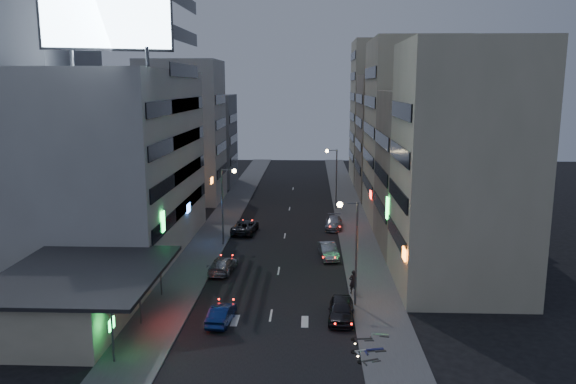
# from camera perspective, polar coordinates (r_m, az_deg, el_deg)

# --- Properties ---
(ground) EXTENTS (180.00, 180.00, 0.00)m
(ground) POSITION_cam_1_polar(r_m,az_deg,el_deg) (38.39, -2.19, -14.79)
(ground) COLOR black
(ground) RESTS_ON ground
(sidewalk_left) EXTENTS (4.00, 120.00, 0.12)m
(sidewalk_left) POSITION_cam_1_polar(r_m,az_deg,el_deg) (67.46, -6.98, -3.43)
(sidewalk_left) COLOR #4C4C4F
(sidewalk_left) RESTS_ON ground
(sidewalk_right) EXTENTS (4.00, 120.00, 0.12)m
(sidewalk_right) POSITION_cam_1_polar(r_m,az_deg,el_deg) (66.79, 6.72, -3.57)
(sidewalk_right) COLOR #4C4C4F
(sidewalk_right) RESTS_ON ground
(food_court) EXTENTS (11.00, 13.00, 3.88)m
(food_court) POSITION_cam_1_polar(r_m,az_deg,el_deg) (42.73, -21.21, -9.93)
(food_court) COLOR beige
(food_court) RESTS_ON ground
(white_building) EXTENTS (14.00, 24.00, 18.00)m
(white_building) POSITION_cam_1_polar(r_m,az_deg,el_deg) (58.49, -17.52, 2.88)
(white_building) COLOR #B6B6B1
(white_building) RESTS_ON ground
(grey_tower) EXTENTS (10.00, 14.00, 34.00)m
(grey_tower) POSITION_cam_1_polar(r_m,az_deg,el_deg) (64.32, -24.71, 10.23)
(grey_tower) COLOR gray
(grey_tower) RESTS_ON ground
(shophouse_near) EXTENTS (10.00, 11.00, 20.00)m
(shophouse_near) POSITION_cam_1_polar(r_m,az_deg,el_deg) (47.08, 17.31, 2.29)
(shophouse_near) COLOR beige
(shophouse_near) RESTS_ON ground
(shophouse_mid) EXTENTS (11.00, 12.00, 16.00)m
(shophouse_mid) POSITION_cam_1_polar(r_m,az_deg,el_deg) (58.54, 14.82, 2.04)
(shophouse_mid) COLOR tan
(shophouse_mid) RESTS_ON ground
(shophouse_far) EXTENTS (10.00, 14.00, 22.00)m
(shophouse_far) POSITION_cam_1_polar(r_m,az_deg,el_deg) (70.78, 12.30, 6.06)
(shophouse_far) COLOR beige
(shophouse_far) RESTS_ON ground
(far_left_a) EXTENTS (11.00, 10.00, 20.00)m
(far_left_a) POSITION_cam_1_polar(r_m,az_deg,el_deg) (81.85, -10.67, 6.04)
(far_left_a) COLOR #B6B6B1
(far_left_a) RESTS_ON ground
(far_left_b) EXTENTS (12.00, 10.00, 15.00)m
(far_left_b) POSITION_cam_1_polar(r_m,az_deg,el_deg) (94.83, -9.16, 5.20)
(far_left_b) COLOR gray
(far_left_b) RESTS_ON ground
(far_right_a) EXTENTS (11.00, 12.00, 18.00)m
(far_right_a) POSITION_cam_1_polar(r_m,az_deg,el_deg) (85.78, 10.87, 5.57)
(far_right_a) COLOR tan
(far_right_a) RESTS_ON ground
(far_right_b) EXTENTS (12.00, 12.00, 24.00)m
(far_right_b) POSITION_cam_1_polar(r_m,az_deg,el_deg) (99.48, 10.04, 8.03)
(far_right_b) COLOR beige
(far_right_b) RESTS_ON ground
(billboard) EXTENTS (9.52, 3.75, 6.20)m
(billboard) POSITION_cam_1_polar(r_m,az_deg,el_deg) (47.47, -17.90, 16.46)
(billboard) COLOR #595B60
(billboard) RESTS_ON white_building
(street_lamp_right_near) EXTENTS (1.60, 0.44, 8.02)m
(street_lamp_right_near) POSITION_cam_1_polar(r_m,az_deg,el_deg) (42.14, 6.46, -4.69)
(street_lamp_right_near) COLOR #595B60
(street_lamp_right_near) RESTS_ON sidewalk_right
(street_lamp_left) EXTENTS (1.60, 0.44, 8.02)m
(street_lamp_left) POSITION_cam_1_polar(r_m,az_deg,el_deg) (58.26, -6.33, -0.34)
(street_lamp_left) COLOR #595B60
(street_lamp_left) RESTS_ON sidewalk_left
(street_lamp_right_far) EXTENTS (1.60, 0.44, 8.02)m
(street_lamp_right_far) POSITION_cam_1_polar(r_m,az_deg,el_deg) (75.40, 4.65, 2.24)
(street_lamp_right_far) COLOR #595B60
(street_lamp_right_far) RESTS_ON sidewalk_right
(parked_car_right_near) EXTENTS (2.10, 4.56, 1.51)m
(parked_car_right_near) POSITION_cam_1_polar(r_m,az_deg,el_deg) (41.23, 5.42, -11.81)
(parked_car_right_near) COLOR black
(parked_car_right_near) RESTS_ON ground
(parked_car_right_mid) EXTENTS (2.09, 4.54, 1.44)m
(parked_car_right_mid) POSITION_cam_1_polar(r_m,az_deg,el_deg) (54.94, 4.11, -5.98)
(parked_car_right_mid) COLOR #96979D
(parked_car_right_mid) RESTS_ON ground
(parked_car_left) EXTENTS (2.92, 5.56, 1.49)m
(parked_car_left) POSITION_cam_1_polar(r_m,az_deg,el_deg) (64.05, -4.39, -3.52)
(parked_car_left) COLOR #2A2A30
(parked_car_left) RESTS_ON ground
(parked_car_right_far) EXTENTS (2.23, 4.83, 1.37)m
(parked_car_right_far) POSITION_cam_1_polar(r_m,az_deg,el_deg) (65.99, 4.68, -3.15)
(parked_car_right_far) COLOR #95969C
(parked_car_right_far) RESTS_ON ground
(road_car_blue) EXTENTS (1.74, 4.08, 1.31)m
(road_car_blue) POSITION_cam_1_polar(r_m,az_deg,el_deg) (40.86, -6.79, -12.21)
(road_car_blue) COLOR navy
(road_car_blue) RESTS_ON ground
(road_car_silver) EXTENTS (2.37, 4.89, 1.37)m
(road_car_silver) POSITION_cam_1_polar(r_m,az_deg,el_deg) (51.14, -6.64, -7.36)
(road_car_silver) COLOR #A5A7AD
(road_car_silver) RESTS_ON ground
(person) EXTENTS (0.82, 0.70, 1.92)m
(person) POSITION_cam_1_polar(r_m,az_deg,el_deg) (45.80, 6.63, -9.04)
(person) COLOR black
(person) RESTS_ON sidewalk_right
(scooter_black_a) EXTENTS (1.13, 1.75, 1.02)m
(scooter_black_a) POSITION_cam_1_polar(r_m,az_deg,el_deg) (36.06, 9.12, -15.60)
(scooter_black_a) COLOR black
(scooter_black_a) RESTS_ON sidewalk_right
(scooter_silver_a) EXTENTS (1.14, 1.86, 1.08)m
(scooter_silver_a) POSITION_cam_1_polar(r_m,az_deg,el_deg) (37.19, 8.53, -14.67)
(scooter_silver_a) COLOR silver
(scooter_silver_a) RESTS_ON sidewalk_right
(scooter_blue) EXTENTS (1.06, 2.07, 1.21)m
(scooter_blue) POSITION_cam_1_polar(r_m,az_deg,el_deg) (37.31, 9.68, -14.51)
(scooter_blue) COLOR navy
(scooter_blue) RESTS_ON sidewalk_right
(scooter_black_b) EXTENTS (0.75, 1.81, 1.08)m
(scooter_black_b) POSITION_cam_1_polar(r_m,az_deg,el_deg) (38.53, 8.59, -13.72)
(scooter_black_b) COLOR black
(scooter_black_b) RESTS_ON sidewalk_right
(scooter_silver_b) EXTENTS (0.88, 1.84, 1.08)m
(scooter_silver_b) POSITION_cam_1_polar(r_m,az_deg,el_deg) (39.17, 10.26, -13.36)
(scooter_silver_b) COLOR #9CA0A3
(scooter_silver_b) RESTS_ON sidewalk_right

